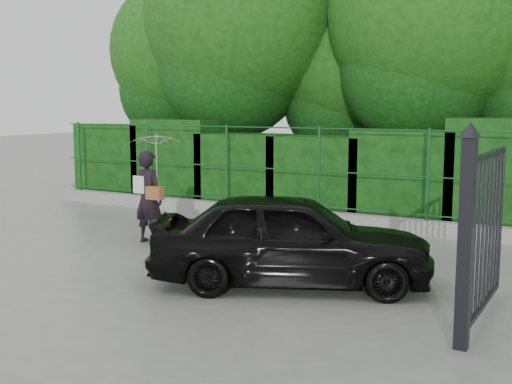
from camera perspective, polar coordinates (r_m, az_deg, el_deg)
The scene contains 8 objects.
ground at distance 10.14m, azimuth -7.17°, elevation -6.76°, with size 80.00×80.00×0.00m, color gray.
kerb at distance 13.88m, azimuth 4.04°, elevation -2.17°, with size 14.00×0.25×0.30m, color #9E9E99.
fence at distance 13.65m, azimuth 4.92°, elevation 2.10°, with size 14.13×0.06×1.80m.
hedge at distance 14.63m, azimuth 6.06°, elevation 1.76°, with size 14.20×1.20×2.28m.
trees at distance 16.42m, azimuth 13.01°, elevation 14.83°, with size 17.10×6.15×8.08m.
gate at distance 7.35m, azimuth 18.90°, elevation -3.16°, with size 0.22×2.33×2.36m.
woman at distance 11.84m, azimuth -9.15°, elevation 1.79°, with size 0.94×0.96×2.03m.
car at distance 9.01m, azimuth 3.14°, elevation -4.17°, with size 1.58×3.92×1.34m, color black.
Camera 1 is at (5.93, -7.83, 2.51)m, focal length 45.00 mm.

